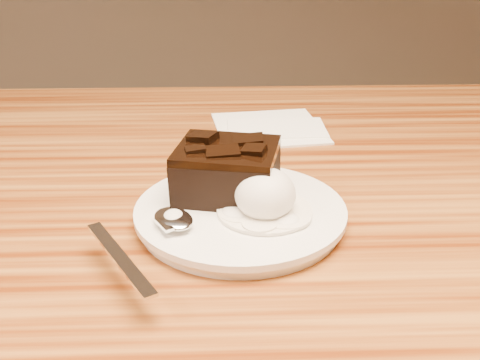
{
  "coord_description": "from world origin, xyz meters",
  "views": [
    {
      "loc": [
        0.05,
        -0.54,
        1.02
      ],
      "look_at": [
        0.07,
        -0.05,
        0.79
      ],
      "focal_mm": 42.65,
      "sensor_mm": 36.0,
      "label": 1
    }
  ],
  "objects_px": {
    "brownie": "(227,173)",
    "spoon": "(174,220)",
    "ice_cream_scoop": "(265,194)",
    "napkin": "(269,127)",
    "plate": "(240,215)"
  },
  "relations": [
    {
      "from": "brownie",
      "to": "spoon",
      "type": "xyz_separation_m",
      "value": [
        -0.05,
        -0.06,
        -0.02
      ]
    },
    {
      "from": "plate",
      "to": "spoon",
      "type": "xyz_separation_m",
      "value": [
        -0.06,
        -0.03,
        0.01
      ]
    },
    {
      "from": "spoon",
      "to": "napkin",
      "type": "relative_size",
      "value": 1.27
    },
    {
      "from": "ice_cream_scoop",
      "to": "spoon",
      "type": "xyz_separation_m",
      "value": [
        -0.08,
        -0.02,
        -0.01
      ]
    },
    {
      "from": "brownie",
      "to": "spoon",
      "type": "bearing_deg",
      "value": -128.43
    },
    {
      "from": "ice_cream_scoop",
      "to": "spoon",
      "type": "relative_size",
      "value": 0.33
    },
    {
      "from": "brownie",
      "to": "napkin",
      "type": "xyz_separation_m",
      "value": [
        0.06,
        0.23,
        -0.04
      ]
    },
    {
      "from": "napkin",
      "to": "brownie",
      "type": "bearing_deg",
      "value": -104.71
    },
    {
      "from": "brownie",
      "to": "napkin",
      "type": "relative_size",
      "value": 0.67
    },
    {
      "from": "ice_cream_scoop",
      "to": "spoon",
      "type": "bearing_deg",
      "value": -165.94
    },
    {
      "from": "ice_cream_scoop",
      "to": "spoon",
      "type": "distance_m",
      "value": 0.09
    },
    {
      "from": "ice_cream_scoop",
      "to": "napkin",
      "type": "xyz_separation_m",
      "value": [
        0.03,
        0.27,
        -0.03
      ]
    },
    {
      "from": "plate",
      "to": "ice_cream_scoop",
      "type": "bearing_deg",
      "value": -28.91
    },
    {
      "from": "spoon",
      "to": "napkin",
      "type": "xyz_separation_m",
      "value": [
        0.11,
        0.29,
        -0.02
      ]
    },
    {
      "from": "ice_cream_scoop",
      "to": "napkin",
      "type": "height_order",
      "value": "ice_cream_scoop"
    }
  ]
}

